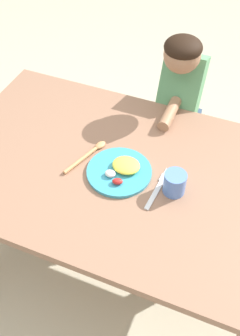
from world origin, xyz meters
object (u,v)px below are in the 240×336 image
at_px(plate, 121,170).
at_px(spoon, 88,154).
at_px(person, 177,118).
at_px(fork, 157,189).
at_px(drinking_cup, 175,183).

relative_size(plate, spoon, 1.12).
bearing_deg(person, spoon, 66.01).
distance_m(fork, person, 0.61).
xyz_separation_m(fork, spoon, (-0.32, 0.06, 0.00)).
bearing_deg(drinking_cup, fork, -162.45).
height_order(plate, spoon, plate).
distance_m(fork, drinking_cup, 0.07).
bearing_deg(person, fork, 97.97).
height_order(plate, fork, plate).
relative_size(drinking_cup, person, 0.09).
xyz_separation_m(plate, spoon, (-0.16, 0.03, -0.01)).
relative_size(plate, fork, 1.15).
bearing_deg(spoon, plate, -83.35).
bearing_deg(plate, person, 82.07).
relative_size(plate, person, 0.24).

